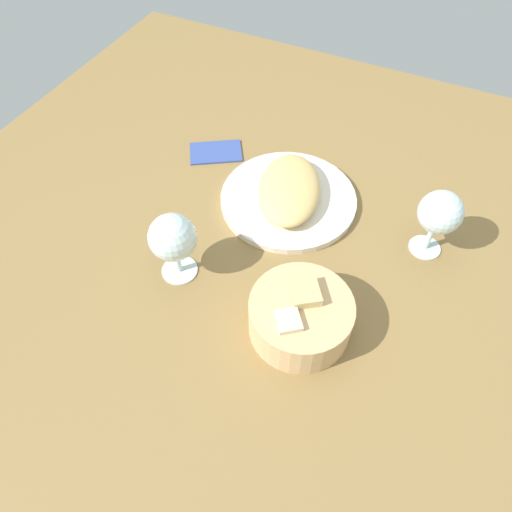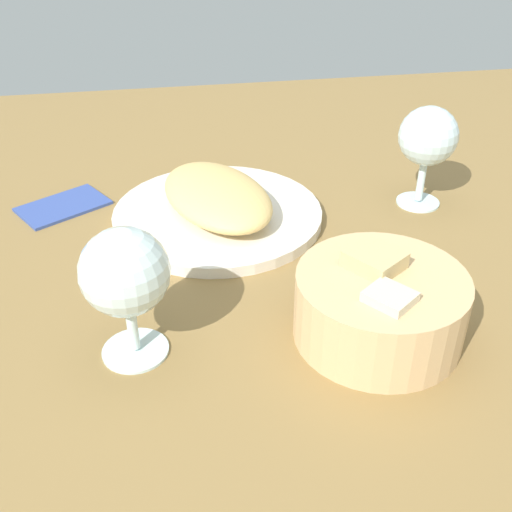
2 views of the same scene
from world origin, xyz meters
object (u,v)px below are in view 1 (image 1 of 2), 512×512
at_px(wine_glass_near, 173,239).
at_px(wine_glass_far, 440,214).
at_px(bread_basket, 300,316).
at_px(plate, 288,199).
at_px(folded_napkin, 216,151).

bearing_deg(wine_glass_near, wine_glass_far, 122.04).
bearing_deg(bread_basket, plate, -153.48).
relative_size(plate, bread_basket, 1.64).
bearing_deg(wine_glass_near, folded_napkin, -163.04).
height_order(plate, bread_basket, bread_basket).
relative_size(plate, folded_napkin, 2.41).
distance_m(plate, wine_glass_near, 0.27).
xyz_separation_m(bread_basket, wine_glass_far, (-0.25, 0.14, 0.05)).
distance_m(bread_basket, folded_napkin, 0.45).
relative_size(wine_glass_far, folded_napkin, 1.21).
bearing_deg(plate, bread_basket, 26.52).
bearing_deg(plate, folded_napkin, -108.69).
relative_size(bread_basket, wine_glass_far, 1.21).
xyz_separation_m(plate, folded_napkin, (-0.07, -0.20, -0.00)).
distance_m(wine_glass_near, wine_glass_far, 0.44).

